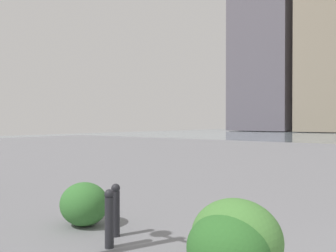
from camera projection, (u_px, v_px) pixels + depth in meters
The scene contains 6 objects.
building_annex at pixel (266, 46), 70.89m from camera, with size 12.16×13.18×38.00m.
bollard_near at pixel (109, 217), 4.45m from camera, with size 0.13×0.13×0.78m.
bollard_mid at pixel (116, 209), 4.91m from camera, with size 0.13×0.13×0.77m.
shrub_low at pixel (236, 238), 3.60m from camera, with size 1.00×0.90×0.85m.
shrub_round at pixel (84, 204), 5.43m from camera, with size 0.82×0.74×0.70m.
shrub_tall at pixel (228, 249), 3.41m from camera, with size 0.88×0.79×0.75m.
Camera 1 is at (0.17, 2.36, 1.67)m, focal length 35.83 mm.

